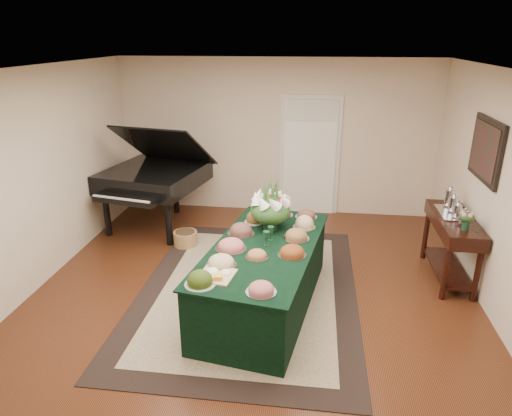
# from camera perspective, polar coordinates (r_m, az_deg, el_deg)

# --- Properties ---
(ground) EXTENTS (6.00, 6.00, 0.00)m
(ground) POSITION_cam_1_polar(r_m,az_deg,el_deg) (5.79, -0.39, -10.81)
(ground) COLOR black
(ground) RESTS_ON ground
(area_rug) EXTENTS (2.70, 3.78, 0.01)m
(area_rug) POSITION_cam_1_polar(r_m,az_deg,el_deg) (5.89, -0.96, -10.18)
(area_rug) COLOR black
(area_rug) RESTS_ON ground
(kitchen_doorway) EXTENTS (1.05, 0.07, 2.10)m
(kitchen_doorway) POSITION_cam_1_polar(r_m,az_deg,el_deg) (8.11, 6.70, 6.31)
(kitchen_doorway) COLOR silver
(kitchen_doorway) RESTS_ON ground
(buffet_table) EXTENTS (1.48, 2.51, 0.79)m
(buffet_table) POSITION_cam_1_polar(r_m,az_deg,el_deg) (5.38, 0.98, -8.56)
(buffet_table) COLOR black
(buffet_table) RESTS_ON ground
(food_platters) EXTENTS (1.26, 2.30, 0.12)m
(food_platters) POSITION_cam_1_polar(r_m,az_deg,el_deg) (5.27, 0.73, -3.85)
(food_platters) COLOR silver
(food_platters) RESTS_ON buffet_table
(cutting_board) EXTENTS (0.39, 0.39, 0.10)m
(cutting_board) POSITION_cam_1_polar(r_m,az_deg,el_deg) (4.60, -4.91, -8.04)
(cutting_board) COLOR tan
(cutting_board) RESTS_ON buffet_table
(green_goblets) EXTENTS (0.11, 0.22, 0.18)m
(green_goblets) POSITION_cam_1_polar(r_m,az_deg,el_deg) (5.24, 1.58, -3.49)
(green_goblets) COLOR #153421
(green_goblets) RESTS_ON buffet_table
(floral_centerpiece) EXTENTS (0.51, 0.51, 0.51)m
(floral_centerpiece) POSITION_cam_1_polar(r_m,az_deg,el_deg) (5.55, 1.82, 0.27)
(floral_centerpiece) COLOR #153421
(floral_centerpiece) RESTS_ON buffet_table
(grand_piano) EXTENTS (1.79, 1.93, 1.75)m
(grand_piano) POSITION_cam_1_polar(r_m,az_deg,el_deg) (7.63, -12.57, 3.87)
(grand_piano) COLOR black
(grand_piano) RESTS_ON ground
(wicker_basket) EXTENTS (0.36, 0.36, 0.23)m
(wicker_basket) POSITION_cam_1_polar(r_m,az_deg,el_deg) (7.09, -8.80, -3.80)
(wicker_basket) COLOR olive
(wicker_basket) RESTS_ON ground
(mahogany_sideboard) EXTENTS (0.45, 1.32, 0.87)m
(mahogany_sideboard) POSITION_cam_1_polar(r_m,az_deg,el_deg) (6.40, 23.38, -2.68)
(mahogany_sideboard) COLOR black
(mahogany_sideboard) RESTS_ON ground
(tea_service) EXTENTS (0.34, 0.74, 0.30)m
(tea_service) POSITION_cam_1_polar(r_m,az_deg,el_deg) (6.38, 23.55, 0.24)
(tea_service) COLOR silver
(tea_service) RESTS_ON mahogany_sideboard
(pink_bouquet) EXTENTS (0.19, 0.19, 0.24)m
(pink_bouquet) POSITION_cam_1_polar(r_m,az_deg,el_deg) (5.91, 24.86, -1.08)
(pink_bouquet) COLOR #153421
(pink_bouquet) RESTS_ON mahogany_sideboard
(wall_painting) EXTENTS (0.05, 0.95, 0.75)m
(wall_painting) POSITION_cam_1_polar(r_m,az_deg,el_deg) (6.15, 26.80, 6.50)
(wall_painting) COLOR black
(wall_painting) RESTS_ON ground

